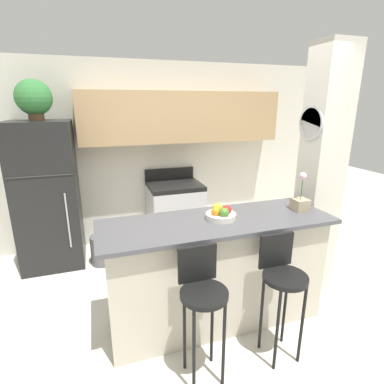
{
  "coord_description": "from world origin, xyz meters",
  "views": [
    {
      "loc": [
        -0.97,
        -2.23,
        1.99
      ],
      "look_at": [
        0.0,
        0.71,
        1.07
      ],
      "focal_mm": 28.0,
      "sensor_mm": 36.0,
      "label": 1
    }
  ],
  "objects_px": {
    "refrigerator": "(48,196)",
    "bar_stool_left": "(202,296)",
    "stove_range": "(175,214)",
    "orchid_vase": "(300,200)",
    "potted_plant_on_fridge": "(34,98)",
    "fruit_bowl": "(221,214)",
    "trash_bin": "(102,250)",
    "bar_stool_right": "(282,279)"
  },
  "relations": [
    {
      "from": "orchid_vase",
      "to": "stove_range",
      "type": "bearing_deg",
      "value": 114.32
    },
    {
      "from": "bar_stool_left",
      "to": "orchid_vase",
      "type": "height_order",
      "value": "orchid_vase"
    },
    {
      "from": "stove_range",
      "to": "fruit_bowl",
      "type": "xyz_separation_m",
      "value": [
        -0.03,
        -1.68,
        0.6
      ]
    },
    {
      "from": "potted_plant_on_fridge",
      "to": "trash_bin",
      "type": "distance_m",
      "value": 1.96
    },
    {
      "from": "fruit_bowl",
      "to": "orchid_vase",
      "type": "bearing_deg",
      "value": -1.44
    },
    {
      "from": "refrigerator",
      "to": "potted_plant_on_fridge",
      "type": "relative_size",
      "value": 3.97
    },
    {
      "from": "fruit_bowl",
      "to": "trash_bin",
      "type": "xyz_separation_m",
      "value": [
        -1.02,
        1.41,
        -0.88
      ]
    },
    {
      "from": "refrigerator",
      "to": "bar_stool_left",
      "type": "xyz_separation_m",
      "value": [
        1.23,
        -2.18,
        -0.22
      ]
    },
    {
      "from": "bar_stool_right",
      "to": "orchid_vase",
      "type": "bearing_deg",
      "value": 45.21
    },
    {
      "from": "bar_stool_right",
      "to": "trash_bin",
      "type": "relative_size",
      "value": 2.68
    },
    {
      "from": "bar_stool_right",
      "to": "trash_bin",
      "type": "height_order",
      "value": "bar_stool_right"
    },
    {
      "from": "potted_plant_on_fridge",
      "to": "orchid_vase",
      "type": "distance_m",
      "value": 3.06
    },
    {
      "from": "bar_stool_right",
      "to": "trash_bin",
      "type": "bearing_deg",
      "value": 123.94
    },
    {
      "from": "stove_range",
      "to": "potted_plant_on_fridge",
      "type": "bearing_deg",
      "value": -178.79
    },
    {
      "from": "bar_stool_left",
      "to": "stove_range",
      "type": "bearing_deg",
      "value": 79.85
    },
    {
      "from": "stove_range",
      "to": "trash_bin",
      "type": "distance_m",
      "value": 1.12
    },
    {
      "from": "stove_range",
      "to": "bar_stool_left",
      "type": "relative_size",
      "value": 1.05
    },
    {
      "from": "bar_stool_right",
      "to": "trash_bin",
      "type": "xyz_separation_m",
      "value": [
        -1.31,
        1.94,
        -0.49
      ]
    },
    {
      "from": "orchid_vase",
      "to": "refrigerator",
      "type": "bearing_deg",
      "value": 145.1
    },
    {
      "from": "potted_plant_on_fridge",
      "to": "orchid_vase",
      "type": "bearing_deg",
      "value": -34.9
    },
    {
      "from": "orchid_vase",
      "to": "trash_bin",
      "type": "distance_m",
      "value": 2.49
    },
    {
      "from": "refrigerator",
      "to": "potted_plant_on_fridge",
      "type": "xyz_separation_m",
      "value": [
        -0.0,
        0.0,
        1.15
      ]
    },
    {
      "from": "fruit_bowl",
      "to": "potted_plant_on_fridge",
      "type": "bearing_deg",
      "value": 133.97
    },
    {
      "from": "orchid_vase",
      "to": "trash_bin",
      "type": "xyz_separation_m",
      "value": [
        -1.82,
        1.43,
        -0.92
      ]
    },
    {
      "from": "refrigerator",
      "to": "trash_bin",
      "type": "bearing_deg",
      "value": -22.57
    },
    {
      "from": "stove_range",
      "to": "fruit_bowl",
      "type": "height_order",
      "value": "fruit_bowl"
    },
    {
      "from": "bar_stool_right",
      "to": "bar_stool_left",
      "type": "bearing_deg",
      "value": 180.0
    },
    {
      "from": "stove_range",
      "to": "orchid_vase",
      "type": "height_order",
      "value": "orchid_vase"
    },
    {
      "from": "bar_stool_left",
      "to": "bar_stool_right",
      "type": "relative_size",
      "value": 1.0
    },
    {
      "from": "bar_stool_right",
      "to": "refrigerator",
      "type": "bearing_deg",
      "value": 130.8
    },
    {
      "from": "refrigerator",
      "to": "orchid_vase",
      "type": "relative_size",
      "value": 4.95
    },
    {
      "from": "stove_range",
      "to": "potted_plant_on_fridge",
      "type": "relative_size",
      "value": 2.36
    },
    {
      "from": "stove_range",
      "to": "orchid_vase",
      "type": "distance_m",
      "value": 1.98
    },
    {
      "from": "bar_stool_left",
      "to": "orchid_vase",
      "type": "distance_m",
      "value": 1.35
    },
    {
      "from": "bar_stool_left",
      "to": "trash_bin",
      "type": "height_order",
      "value": "bar_stool_left"
    },
    {
      "from": "fruit_bowl",
      "to": "stove_range",
      "type": "bearing_deg",
      "value": 88.91
    },
    {
      "from": "refrigerator",
      "to": "orchid_vase",
      "type": "xyz_separation_m",
      "value": [
        2.39,
        -1.67,
        0.21
      ]
    },
    {
      "from": "orchid_vase",
      "to": "fruit_bowl",
      "type": "xyz_separation_m",
      "value": [
        -0.8,
        0.02,
        -0.05
      ]
    },
    {
      "from": "stove_range",
      "to": "orchid_vase",
      "type": "relative_size",
      "value": 2.95
    },
    {
      "from": "bar_stool_left",
      "to": "bar_stool_right",
      "type": "distance_m",
      "value": 0.66
    },
    {
      "from": "refrigerator",
      "to": "bar_stool_left",
      "type": "height_order",
      "value": "refrigerator"
    },
    {
      "from": "potted_plant_on_fridge",
      "to": "fruit_bowl",
      "type": "bearing_deg",
      "value": -46.03
    }
  ]
}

